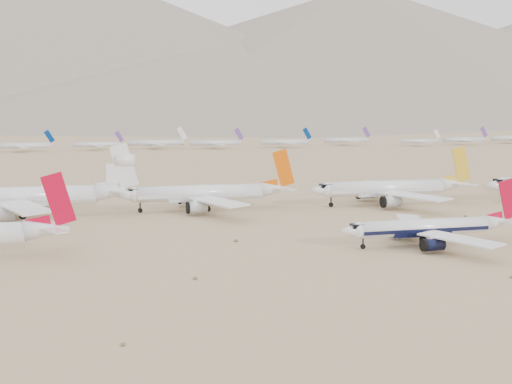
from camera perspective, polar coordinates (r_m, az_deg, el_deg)
ground at (r=141.58m, az=11.65°, el=-4.91°), size 7000.00×7000.00×0.00m
main_airliner at (r=146.08m, az=15.33°, el=-3.06°), size 40.69×39.74×14.36m
row2_gold_tail at (r=203.49m, az=11.98°, el=0.31°), size 50.83×49.71×18.10m
row2_orange_tail at (r=188.98m, az=-4.35°, el=-0.12°), size 49.81×48.73×17.77m
row2_white_trijet at (r=187.62m, az=-19.52°, el=-0.33°), size 56.99×55.70×20.19m
distant_storage_row at (r=467.55m, az=-4.81°, el=4.39°), size 565.81×56.07×13.90m
mountain_range at (r=1784.50m, az=-9.92°, el=12.64°), size 7354.00×3024.00×470.00m
foothills at (r=1358.38m, az=11.83°, el=9.00°), size 4637.50×1395.00×155.00m
desert_scrub at (r=113.97m, az=6.93°, el=-7.72°), size 233.60×121.67×0.63m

